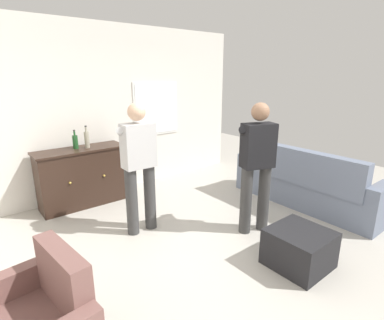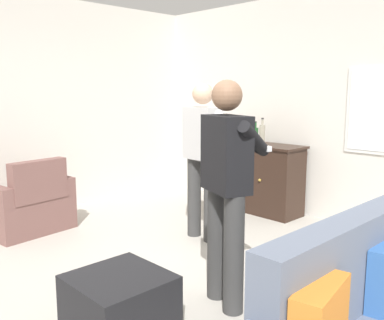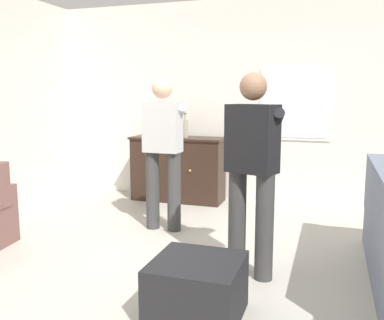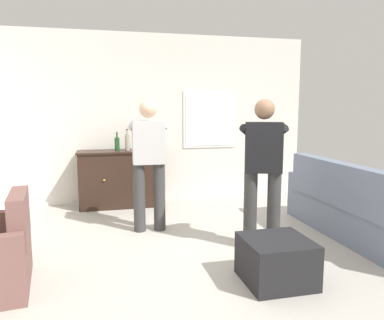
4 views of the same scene
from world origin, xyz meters
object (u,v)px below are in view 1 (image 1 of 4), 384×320
at_px(person_standing_left, 139,162).
at_px(ottoman, 299,248).
at_px(couch, 302,184).
at_px(bottle_wine_green, 75,142).
at_px(person_standing_right, 257,162).
at_px(bottle_liquor_amber, 87,139).
at_px(sideboard_cabinet, 83,177).

bearing_deg(person_standing_left, ottoman, -61.58).
bearing_deg(person_standing_left, couch, -20.70).
bearing_deg(ottoman, person_standing_left, 118.42).
distance_m(couch, bottle_wine_green, 3.53).
distance_m(bottle_wine_green, person_standing_right, 2.71).
bearing_deg(couch, bottle_liquor_amber, 139.44).
relative_size(sideboard_cabinet, bottle_liquor_amber, 3.89).
bearing_deg(bottle_wine_green, person_standing_left, -75.75).
bearing_deg(ottoman, bottle_liquor_amber, 110.44).
bearing_deg(ottoman, bottle_wine_green, 112.61).
bearing_deg(couch, ottoman, -148.57).
relative_size(couch, person_standing_left, 1.38).
height_order(couch, person_standing_right, person_standing_right).
bearing_deg(bottle_wine_green, sideboard_cabinet, -45.43).
height_order(bottle_liquor_amber, person_standing_left, person_standing_left).
height_order(bottle_wine_green, person_standing_right, person_standing_right).
xyz_separation_m(bottle_wine_green, ottoman, (1.28, -3.07, -0.82)).
relative_size(sideboard_cabinet, bottle_wine_green, 4.64).
relative_size(bottle_liquor_amber, person_standing_right, 0.20).
distance_m(sideboard_cabinet, person_standing_left, 1.41).
relative_size(couch, bottle_liquor_amber, 6.76).
relative_size(bottle_wine_green, person_standing_left, 0.17).
height_order(ottoman, person_standing_left, person_standing_left).
height_order(couch, sideboard_cabinet, couch).
bearing_deg(ottoman, couch, 31.43).
height_order(sideboard_cabinet, ottoman, sideboard_cabinet).
height_order(couch, bottle_liquor_amber, bottle_liquor_amber).
xyz_separation_m(couch, sideboard_cabinet, (-2.64, 2.18, 0.10)).
xyz_separation_m(bottle_liquor_amber, person_standing_right, (1.34, -2.19, -0.11)).
xyz_separation_m(sideboard_cabinet, ottoman, (1.24, -3.03, -0.25)).
height_order(sideboard_cabinet, person_standing_left, person_standing_left).
bearing_deg(bottle_wine_green, person_standing_right, -56.49).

